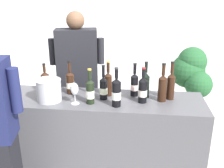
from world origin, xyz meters
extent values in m
cube|color=white|center=(0.00, 2.60, 1.40)|extent=(8.00, 0.10, 2.80)
cube|color=#4C4C51|center=(0.00, 0.00, 0.49)|extent=(2.05, 0.55, 0.98)
cylinder|color=black|center=(-0.49, 0.09, 1.07)|extent=(0.08, 0.08, 0.18)
cone|color=black|center=(-0.49, 0.09, 1.18)|extent=(0.08, 0.08, 0.03)
cylinder|color=black|center=(-0.49, 0.09, 1.23)|extent=(0.03, 0.03, 0.07)
cylinder|color=black|center=(-0.49, 0.09, 1.27)|extent=(0.03, 0.03, 0.01)
cylinder|color=silver|center=(-0.49, 0.09, 1.06)|extent=(0.08, 0.08, 0.07)
cylinder|color=black|center=(0.71, 0.07, 1.08)|extent=(0.07, 0.07, 0.22)
cone|color=black|center=(0.71, 0.07, 1.21)|extent=(0.07, 0.07, 0.03)
cylinder|color=black|center=(0.71, 0.07, 1.27)|extent=(0.03, 0.03, 0.09)
cylinder|color=black|center=(0.71, 0.07, 1.33)|extent=(0.04, 0.04, 0.01)
cylinder|color=black|center=(0.45, -0.04, 1.08)|extent=(0.08, 0.08, 0.20)
cone|color=black|center=(0.45, -0.04, 1.20)|extent=(0.08, 0.08, 0.04)
cylinder|color=black|center=(0.45, -0.04, 1.25)|extent=(0.03, 0.03, 0.07)
cylinder|color=maroon|center=(0.45, -0.04, 1.30)|extent=(0.03, 0.03, 0.01)
cylinder|color=beige|center=(0.45, -0.04, 1.07)|extent=(0.08, 0.08, 0.06)
cylinder|color=black|center=(-0.25, 0.10, 1.07)|extent=(0.08, 0.08, 0.19)
cone|color=black|center=(-0.25, 0.10, 1.18)|extent=(0.08, 0.08, 0.03)
cylinder|color=black|center=(-0.25, 0.10, 1.24)|extent=(0.03, 0.03, 0.09)
cylinder|color=black|center=(-0.25, 0.10, 1.30)|extent=(0.03, 0.03, 0.01)
cylinder|color=silver|center=(-0.25, 0.10, 1.06)|extent=(0.08, 0.08, 0.06)
cylinder|color=black|center=(-0.01, -0.11, 1.07)|extent=(0.07, 0.07, 0.19)
cone|color=black|center=(-0.01, -0.11, 1.19)|extent=(0.07, 0.07, 0.03)
cylinder|color=black|center=(-0.01, -0.11, 1.24)|extent=(0.03, 0.03, 0.08)
cylinder|color=#B79333|center=(-0.01, -0.11, 1.29)|extent=(0.03, 0.03, 0.01)
cylinder|color=silver|center=(-0.01, -0.11, 1.06)|extent=(0.07, 0.07, 0.07)
cylinder|color=black|center=(0.63, 0.02, 1.08)|extent=(0.08, 0.08, 0.21)
cone|color=black|center=(0.63, 0.02, 1.21)|extent=(0.08, 0.08, 0.03)
cylinder|color=black|center=(0.63, 0.02, 1.27)|extent=(0.03, 0.03, 0.10)
cylinder|color=black|center=(0.63, 0.02, 1.32)|extent=(0.04, 0.04, 0.01)
cylinder|color=black|center=(0.09, 0.00, 1.07)|extent=(0.07, 0.07, 0.18)
cone|color=black|center=(0.09, 0.00, 1.17)|extent=(0.07, 0.07, 0.03)
cylinder|color=black|center=(0.09, 0.00, 1.24)|extent=(0.03, 0.03, 0.10)
cylinder|color=black|center=(0.09, 0.00, 1.30)|extent=(0.03, 0.03, 0.01)
cylinder|color=#EBEDCA|center=(0.09, 0.00, 1.06)|extent=(0.07, 0.07, 0.06)
cylinder|color=black|center=(0.48, 0.09, 1.08)|extent=(0.07, 0.07, 0.20)
cone|color=black|center=(0.48, 0.09, 1.20)|extent=(0.07, 0.07, 0.04)
cylinder|color=black|center=(0.48, 0.09, 1.26)|extent=(0.03, 0.03, 0.09)
cylinder|color=black|center=(0.48, 0.09, 1.31)|extent=(0.03, 0.03, 0.01)
cylinder|color=black|center=(0.37, 0.11, 1.07)|extent=(0.07, 0.07, 0.19)
cone|color=black|center=(0.37, 0.11, 1.18)|extent=(0.07, 0.07, 0.03)
cylinder|color=black|center=(0.37, 0.11, 1.24)|extent=(0.03, 0.03, 0.09)
cylinder|color=black|center=(0.37, 0.11, 1.29)|extent=(0.03, 0.03, 0.01)
cylinder|color=beige|center=(0.37, 0.11, 1.06)|extent=(0.07, 0.07, 0.06)
cylinder|color=black|center=(0.13, 0.10, 1.08)|extent=(0.07, 0.07, 0.20)
cone|color=black|center=(0.13, 0.10, 1.19)|extent=(0.07, 0.07, 0.03)
cylinder|color=black|center=(0.13, 0.10, 1.25)|extent=(0.03, 0.03, 0.10)
cylinder|color=#B79333|center=(0.13, 0.10, 1.31)|extent=(0.03, 0.03, 0.01)
cylinder|color=black|center=(0.23, -0.14, 1.09)|extent=(0.08, 0.08, 0.22)
cone|color=black|center=(0.23, -0.14, 1.21)|extent=(0.08, 0.08, 0.03)
cylinder|color=black|center=(0.23, -0.14, 1.27)|extent=(0.03, 0.03, 0.08)
cylinder|color=#333338|center=(0.23, -0.14, 1.32)|extent=(0.04, 0.04, 0.01)
cylinder|color=silver|center=(0.23, -0.14, 1.08)|extent=(0.08, 0.08, 0.07)
cylinder|color=silver|center=(-0.14, -0.14, 0.98)|extent=(0.07, 0.07, 0.00)
cylinder|color=silver|center=(-0.14, -0.14, 1.02)|extent=(0.01, 0.01, 0.09)
ellipsoid|color=silver|center=(-0.14, -0.14, 1.12)|extent=(0.07, 0.07, 0.11)
ellipsoid|color=maroon|center=(-0.14, -0.14, 1.10)|extent=(0.05, 0.05, 0.04)
cylinder|color=silver|center=(-0.39, -0.09, 1.07)|extent=(0.22, 0.22, 0.19)
torus|color=silver|center=(-0.39, -0.09, 1.17)|extent=(0.23, 0.23, 0.01)
cube|color=black|center=(-0.28, 0.56, 0.45)|extent=(0.44, 0.31, 0.89)
cube|color=black|center=(-0.28, 0.56, 1.22)|extent=(0.49, 0.32, 0.65)
sphere|color=brown|center=(-0.28, 0.56, 1.63)|extent=(0.20, 0.20, 0.20)
cylinder|color=black|center=(-0.02, 0.61, 1.29)|extent=(0.08, 0.08, 0.29)
cylinder|color=black|center=(-0.54, 0.51, 1.29)|extent=(0.08, 0.08, 0.29)
cylinder|color=#191E47|center=(-0.44, -0.59, 1.26)|extent=(0.08, 0.08, 0.33)
cylinder|color=brown|center=(1.06, 0.99, 0.15)|extent=(0.33, 0.33, 0.29)
sphere|color=#23562D|center=(1.12, 1.11, 0.86)|extent=(0.33, 0.33, 0.33)
sphere|color=#23562D|center=(1.15, 0.91, 0.84)|extent=(0.34, 0.34, 0.34)
sphere|color=#23562D|center=(1.03, 1.09, 0.96)|extent=(0.44, 0.44, 0.44)
sphere|color=#23562D|center=(1.08, 1.09, 1.08)|extent=(0.37, 0.37, 0.37)
cylinder|color=#4C3823|center=(1.06, 0.99, 0.59)|extent=(0.05, 0.05, 0.60)
camera|label=1|loc=(0.42, -2.17, 1.91)|focal=41.06mm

